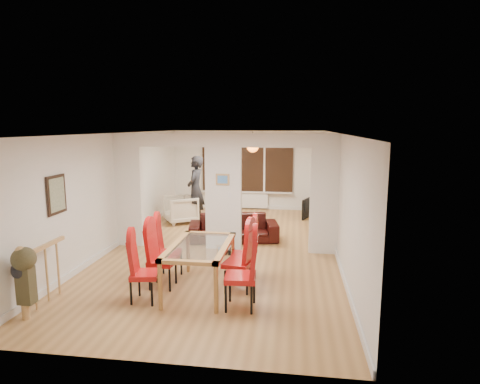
% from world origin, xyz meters
% --- Properties ---
extents(floor, '(5.00, 9.00, 0.01)m').
position_xyz_m(floor, '(0.00, 0.00, 0.00)').
color(floor, '#AB7B45').
rests_on(floor, ground).
extents(room_walls, '(5.00, 9.00, 2.60)m').
position_xyz_m(room_walls, '(0.00, 0.00, 1.30)').
color(room_walls, silver).
rests_on(room_walls, floor).
extents(divider_wall, '(5.00, 0.18, 2.60)m').
position_xyz_m(divider_wall, '(0.00, 0.00, 1.30)').
color(divider_wall, white).
rests_on(divider_wall, floor).
extents(bay_window_blinds, '(3.00, 0.08, 1.80)m').
position_xyz_m(bay_window_blinds, '(0.00, 4.44, 1.50)').
color(bay_window_blinds, black).
rests_on(bay_window_blinds, room_walls).
extents(radiator, '(1.40, 0.08, 0.50)m').
position_xyz_m(radiator, '(0.00, 4.40, 0.30)').
color(radiator, white).
rests_on(radiator, floor).
extents(pendant_light, '(0.36, 0.36, 0.36)m').
position_xyz_m(pendant_light, '(0.30, 3.30, 2.15)').
color(pendant_light, orange).
rests_on(pendant_light, room_walls).
extents(stair_newel, '(0.40, 1.20, 1.10)m').
position_xyz_m(stair_newel, '(-2.25, -3.20, 0.55)').
color(stair_newel, tan).
rests_on(stair_newel, floor).
extents(wall_poster, '(0.04, 0.52, 0.67)m').
position_xyz_m(wall_poster, '(-2.47, -2.40, 1.60)').
color(wall_poster, gray).
rests_on(wall_poster, room_walls).
extents(pillar_photo, '(0.30, 0.03, 0.25)m').
position_xyz_m(pillar_photo, '(0.00, -0.10, 1.60)').
color(pillar_photo, '#4C8CD8').
rests_on(pillar_photo, divider_wall).
extents(dining_table, '(0.96, 1.70, 0.80)m').
position_xyz_m(dining_table, '(0.02, -2.34, 0.40)').
color(dining_table, '#A6743D').
rests_on(dining_table, floor).
extents(dining_chair_la, '(0.49, 0.49, 1.05)m').
position_xyz_m(dining_chair_la, '(-0.75, -2.89, 0.52)').
color(dining_chair_la, '#AF1312').
rests_on(dining_chair_la, floor).
extents(dining_chair_lb, '(0.46, 0.46, 1.08)m').
position_xyz_m(dining_chair_lb, '(-0.66, -2.31, 0.54)').
color(dining_chair_lb, '#AF1312').
rests_on(dining_chair_lb, floor).
extents(dining_chair_lc, '(0.49, 0.49, 1.08)m').
position_xyz_m(dining_chair_lc, '(-0.68, -1.87, 0.54)').
color(dining_chair_lc, '#AF1312').
rests_on(dining_chair_lc, floor).
extents(dining_chair_ra, '(0.50, 0.50, 1.16)m').
position_xyz_m(dining_chair_ra, '(0.78, -2.92, 0.58)').
color(dining_chair_ra, '#AF1312').
rests_on(dining_chair_ra, floor).
extents(dining_chair_rb, '(0.53, 0.53, 1.11)m').
position_xyz_m(dining_chair_rb, '(0.65, -2.26, 0.56)').
color(dining_chair_rb, '#AF1312').
rests_on(dining_chair_rb, floor).
extents(dining_chair_rc, '(0.44, 0.44, 1.08)m').
position_xyz_m(dining_chair_rc, '(0.68, -1.79, 0.54)').
color(dining_chair_rc, '#AF1312').
rests_on(dining_chair_rc, floor).
extents(sofa, '(2.25, 1.22, 0.62)m').
position_xyz_m(sofa, '(0.12, 0.69, 0.31)').
color(sofa, black).
rests_on(sofa, floor).
extents(armchair, '(1.16, 1.16, 0.77)m').
position_xyz_m(armchair, '(-1.67, 2.28, 0.39)').
color(armchair, beige).
rests_on(armchair, floor).
extents(person, '(0.73, 0.50, 1.92)m').
position_xyz_m(person, '(-1.24, 2.37, 0.96)').
color(person, black).
rests_on(person, floor).
extents(television, '(1.04, 0.51, 0.61)m').
position_xyz_m(television, '(1.91, 3.52, 0.30)').
color(television, black).
rests_on(television, floor).
extents(coffee_table, '(1.00, 0.61, 0.22)m').
position_xyz_m(coffee_table, '(0.01, 2.72, 0.11)').
color(coffee_table, black).
rests_on(coffee_table, floor).
extents(bottle, '(0.07, 0.07, 0.27)m').
position_xyz_m(bottle, '(-0.01, 2.64, 0.35)').
color(bottle, '#143F19').
rests_on(bottle, coffee_table).
extents(bowl, '(0.21, 0.21, 0.05)m').
position_xyz_m(bowl, '(-0.14, 2.79, 0.24)').
color(bowl, black).
rests_on(bowl, coffee_table).
extents(shoes, '(0.24, 0.26, 0.10)m').
position_xyz_m(shoes, '(0.16, -0.34, 0.05)').
color(shoes, black).
rests_on(shoes, floor).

